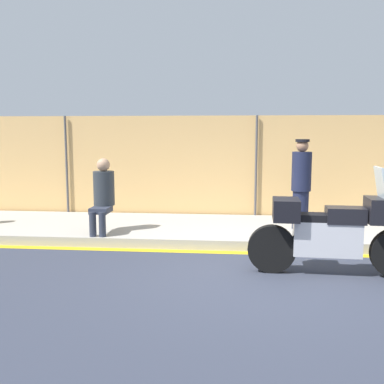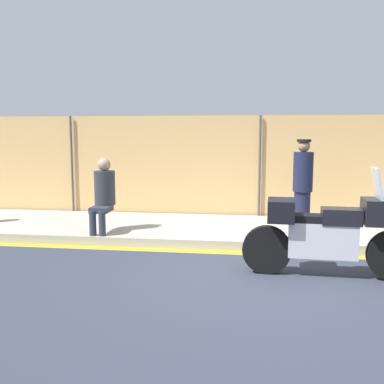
# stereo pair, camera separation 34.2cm
# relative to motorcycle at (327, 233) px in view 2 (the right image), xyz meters

# --- Properties ---
(ground_plane) EXTENTS (120.00, 120.00, 0.00)m
(ground_plane) POSITION_rel_motorcycle_xyz_m (-0.89, -0.21, -0.61)
(ground_plane) COLOR #333847
(sidewalk) EXTENTS (31.36, 2.42, 0.17)m
(sidewalk) POSITION_rel_motorcycle_xyz_m (-0.89, 2.31, -0.53)
(sidewalk) COLOR #ADA89E
(sidewalk) RESTS_ON ground_plane
(curb_paint_stripe) EXTENTS (31.36, 0.18, 0.01)m
(curb_paint_stripe) POSITION_rel_motorcycle_xyz_m (-0.89, 1.01, -0.61)
(curb_paint_stripe) COLOR gold
(curb_paint_stripe) RESTS_ON ground_plane
(storefront_fence) EXTENTS (29.79, 0.17, 2.33)m
(storefront_fence) POSITION_rel_motorcycle_xyz_m (-0.89, 3.61, 0.55)
(storefront_fence) COLOR #E5B26B
(storefront_fence) RESTS_ON ground_plane
(motorcycle) EXTENTS (2.35, 0.56, 1.52)m
(motorcycle) POSITION_rel_motorcycle_xyz_m (0.00, 0.00, 0.00)
(motorcycle) COLOR black
(motorcycle) RESTS_ON ground_plane
(officer_standing) EXTENTS (0.36, 0.36, 1.67)m
(officer_standing) POSITION_rel_motorcycle_xyz_m (-0.12, 2.20, 0.42)
(officer_standing) COLOR #191E38
(officer_standing) RESTS_ON sidewalk
(person_seated_on_curb) EXTENTS (0.38, 0.69, 1.34)m
(person_seated_on_curb) POSITION_rel_motorcycle_xyz_m (-3.70, 1.58, 0.30)
(person_seated_on_curb) COLOR #2D3342
(person_seated_on_curb) RESTS_ON sidewalk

